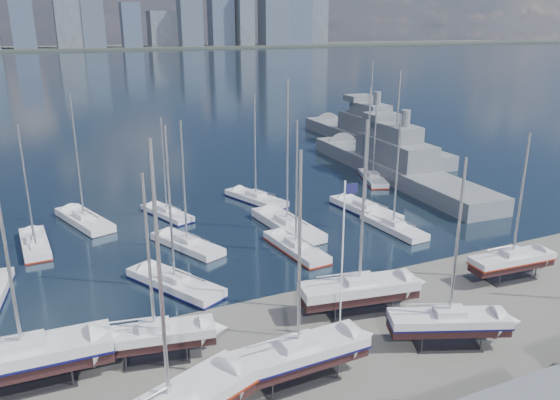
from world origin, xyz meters
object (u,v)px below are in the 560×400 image
naval_ship_east (394,166)px  naval_ship_west (369,138)px  sailboat_cradle_0 (24,357)px  flagpole (344,251)px

naval_ship_east → naval_ship_west: bearing=-20.1°
sailboat_cradle_0 → naval_ship_east: 63.45m
sailboat_cradle_0 → flagpole: sailboat_cradle_0 is taller
sailboat_cradle_0 → naval_ship_west: 83.69m
sailboat_cradle_0 → naval_ship_east: bearing=33.9°
naval_ship_east → naval_ship_west: size_ratio=0.97×
sailboat_cradle_0 → flagpole: size_ratio=1.42×
naval_ship_west → naval_ship_east: bearing=159.3°
sailboat_cradle_0 → naval_ship_east: sailboat_cradle_0 is taller
flagpole → naval_ship_east: bearing=49.5°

